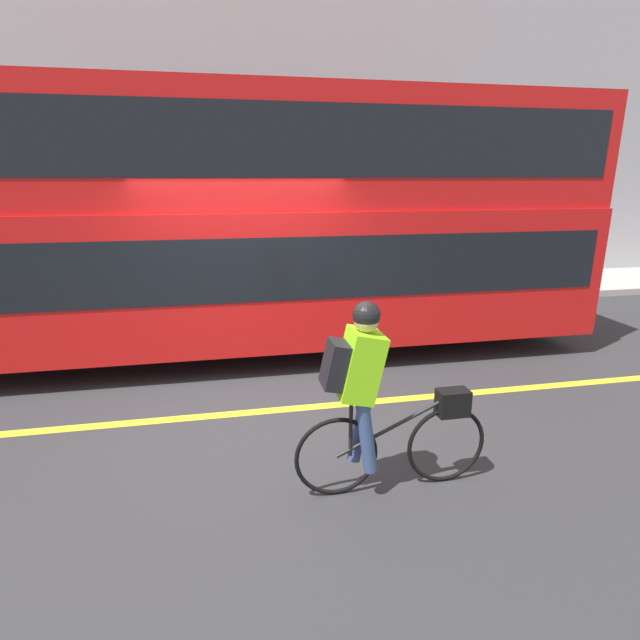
% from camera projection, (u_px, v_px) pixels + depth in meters
% --- Properties ---
extents(ground_plane, '(80.00, 80.00, 0.00)m').
position_uv_depth(ground_plane, '(254.00, 419.00, 5.39)').
color(ground_plane, '#2D2D30').
extents(road_center_line, '(50.00, 0.14, 0.01)m').
position_uv_depth(road_center_line, '(253.00, 412.00, 5.54)').
color(road_center_line, yellow).
rests_on(road_center_line, ground_plane).
extents(sidewalk_curb, '(60.00, 2.33, 0.14)m').
position_uv_depth(sidewalk_curb, '(235.00, 298.00, 10.47)').
color(sidewalk_curb, '#A8A399').
rests_on(sidewalk_curb, ground_plane).
extents(building_facade, '(60.00, 0.30, 7.74)m').
position_uv_depth(building_facade, '(225.00, 111.00, 10.66)').
color(building_facade, '#9E9EA3').
rests_on(building_facade, ground_plane).
extents(bus, '(9.46, 2.55, 3.60)m').
position_uv_depth(bus, '(257.00, 214.00, 7.10)').
color(bus, black).
rests_on(bus, ground_plane).
extents(cyclist_on_bike, '(1.64, 0.32, 1.63)m').
position_uv_depth(cyclist_on_bike, '(374.00, 393.00, 3.94)').
color(cyclist_on_bike, black).
rests_on(cyclist_on_bike, ground_plane).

